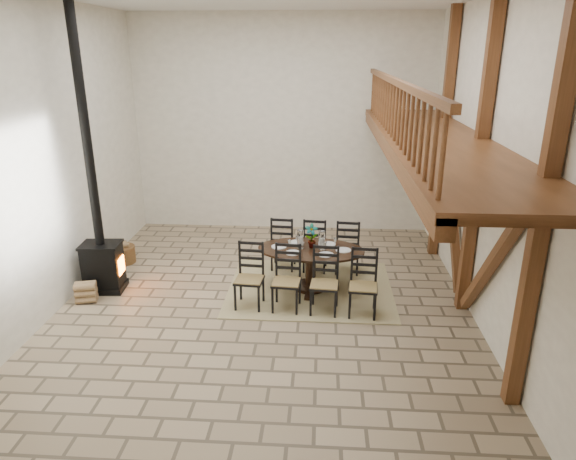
# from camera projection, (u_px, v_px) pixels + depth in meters

# --- Properties ---
(ground) EXTENTS (8.00, 8.00, 0.00)m
(ground) POSITION_uv_depth(u_px,v_px,m) (266.00, 301.00, 9.07)
(ground) COLOR tan
(ground) RESTS_ON ground
(room_shell) EXTENTS (7.02, 8.02, 5.01)m
(room_shell) POSITION_uv_depth(u_px,v_px,m) (339.00, 130.00, 7.99)
(room_shell) COLOR white
(room_shell) RESTS_ON ground
(rug) EXTENTS (3.00, 2.50, 0.02)m
(rug) POSITION_uv_depth(u_px,v_px,m) (310.00, 288.00, 9.53)
(rug) COLOR tan
(rug) RESTS_ON ground
(dining_table) EXTENTS (2.41, 2.31, 1.25)m
(dining_table) POSITION_uv_depth(u_px,v_px,m) (310.00, 271.00, 9.31)
(dining_table) COLOR black
(dining_table) RESTS_ON ground
(wood_stove) EXTENTS (0.74, 0.59, 5.00)m
(wood_stove) POSITION_uv_depth(u_px,v_px,m) (99.00, 233.00, 9.13)
(wood_stove) COLOR black
(wood_stove) RESTS_ON ground
(log_basket) EXTENTS (0.53, 0.53, 0.44)m
(log_basket) POSITION_uv_depth(u_px,v_px,m) (122.00, 254.00, 10.65)
(log_basket) COLOR brown
(log_basket) RESTS_ON ground
(log_stack) EXTENTS (0.41, 0.33, 0.37)m
(log_stack) POSITION_uv_depth(u_px,v_px,m) (86.00, 292.00, 8.98)
(log_stack) COLOR #A18B5A
(log_stack) RESTS_ON ground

